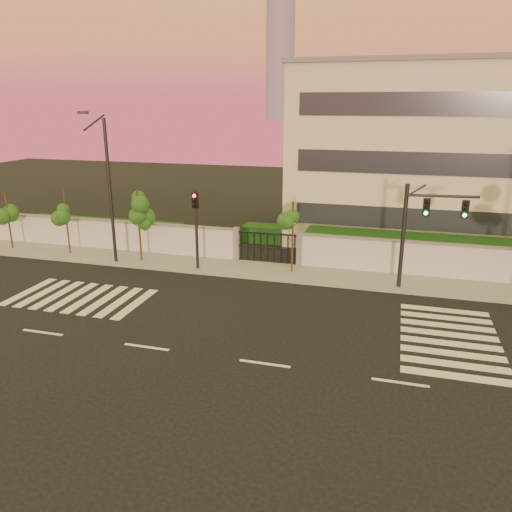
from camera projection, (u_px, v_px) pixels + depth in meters
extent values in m
plane|color=black|center=(265.00, 364.00, 19.08)|extent=(120.00, 120.00, 0.00)
cube|color=gray|center=(311.00, 275.00, 28.72)|extent=(60.00, 3.00, 0.15)
cube|color=silver|center=(64.00, 233.00, 34.37)|extent=(25.00, 0.30, 2.00)
cube|color=slate|center=(62.00, 218.00, 34.06)|extent=(25.00, 0.36, 0.12)
cube|color=slate|center=(237.00, 245.00, 31.09)|extent=(0.35, 0.35, 2.20)
cube|color=slate|center=(300.00, 249.00, 30.06)|extent=(0.35, 0.35, 2.20)
cube|color=#15330F|center=(472.00, 254.00, 29.82)|extent=(20.00, 2.00, 1.80)
cube|color=#15330F|center=(104.00, 230.00, 36.37)|extent=(12.00, 1.80, 1.40)
cube|color=#15330F|center=(285.00, 235.00, 35.32)|extent=(6.00, 1.50, 1.20)
cube|color=beige|center=(468.00, 156.00, 35.22)|extent=(24.00, 12.00, 12.00)
cube|color=#262D38|center=(472.00, 223.00, 30.71)|extent=(22.00, 0.08, 1.40)
cube|color=#262D38|center=(480.00, 165.00, 29.68)|extent=(22.00, 0.08, 1.40)
cube|color=#262D38|center=(488.00, 104.00, 28.65)|extent=(22.00, 0.08, 1.40)
cube|color=slate|center=(479.00, 63.00, 33.43)|extent=(24.40, 12.40, 0.30)
cylinder|color=slate|center=(281.00, 18.00, 277.38)|extent=(16.00, 16.00, 110.00)
cube|color=silver|center=(29.00, 291.00, 26.39)|extent=(0.50, 4.00, 0.02)
cube|color=silver|center=(43.00, 293.00, 26.16)|extent=(0.50, 4.00, 0.02)
cube|color=silver|center=(58.00, 295.00, 25.92)|extent=(0.50, 4.00, 0.02)
cube|color=silver|center=(73.00, 296.00, 25.69)|extent=(0.50, 4.00, 0.02)
cube|color=silver|center=(88.00, 298.00, 25.46)|extent=(0.50, 4.00, 0.02)
cube|color=silver|center=(104.00, 300.00, 25.22)|extent=(0.50, 4.00, 0.02)
cube|color=silver|center=(119.00, 302.00, 24.99)|extent=(0.50, 4.00, 0.02)
cube|color=silver|center=(136.00, 304.00, 24.76)|extent=(0.50, 4.00, 0.02)
cube|color=silver|center=(457.00, 376.00, 18.18)|extent=(4.00, 0.50, 0.02)
cube|color=silver|center=(455.00, 364.00, 19.01)|extent=(4.00, 0.50, 0.02)
cube|color=silver|center=(453.00, 354.00, 19.84)|extent=(4.00, 0.50, 0.02)
cube|color=silver|center=(451.00, 344.00, 20.66)|extent=(4.00, 0.50, 0.02)
cube|color=silver|center=(449.00, 334.00, 21.49)|extent=(4.00, 0.50, 0.02)
cube|color=silver|center=(447.00, 326.00, 22.32)|extent=(4.00, 0.50, 0.02)
cube|color=silver|center=(445.00, 318.00, 23.15)|extent=(4.00, 0.50, 0.02)
cube|color=silver|center=(444.00, 310.00, 23.98)|extent=(4.00, 0.50, 0.02)
cube|color=silver|center=(43.00, 332.00, 21.67)|extent=(2.00, 0.15, 0.01)
cube|color=silver|center=(147.00, 347.00, 20.38)|extent=(2.00, 0.15, 0.01)
cube|color=silver|center=(265.00, 364.00, 19.08)|extent=(2.00, 0.15, 0.01)
cube|color=silver|center=(400.00, 383.00, 17.78)|extent=(2.00, 0.15, 0.01)
cylinder|color=#382314|center=(9.00, 222.00, 33.32)|extent=(0.12, 0.12, 3.93)
sphere|color=#164F17|center=(6.00, 204.00, 32.98)|extent=(1.07, 1.07, 1.07)
sphere|color=#164F17|center=(14.00, 213.00, 33.24)|extent=(0.81, 0.81, 0.81)
sphere|color=#164F17|center=(2.00, 210.00, 33.03)|extent=(0.77, 0.77, 0.77)
cylinder|color=#382314|center=(67.00, 222.00, 32.06)|extent=(0.11, 0.11, 4.46)
sphere|color=#164F17|center=(64.00, 201.00, 31.66)|extent=(1.00, 1.00, 1.00)
sphere|color=#164F17|center=(72.00, 211.00, 31.94)|extent=(0.76, 0.76, 0.76)
sphere|color=#164F17|center=(60.00, 209.00, 31.74)|extent=(0.73, 0.73, 0.73)
cylinder|color=#382314|center=(139.00, 227.00, 30.58)|extent=(0.12, 0.12, 4.59)
sphere|color=#164F17|center=(138.00, 204.00, 30.17)|extent=(1.11, 1.11, 1.11)
sphere|color=#164F17|center=(145.00, 215.00, 30.47)|extent=(0.85, 0.85, 0.85)
sphere|color=#164F17|center=(132.00, 212.00, 30.25)|extent=(0.81, 0.81, 0.81)
cylinder|color=#382314|center=(292.00, 238.00, 28.56)|extent=(0.11, 0.11, 4.28)
sphere|color=#164F17|center=(293.00, 216.00, 28.18)|extent=(1.00, 1.00, 1.00)
sphere|color=#164F17|center=(299.00, 227.00, 28.45)|extent=(0.76, 0.76, 0.76)
sphere|color=#164F17|center=(288.00, 224.00, 28.25)|extent=(0.73, 0.73, 0.73)
cylinder|color=black|center=(403.00, 238.00, 25.94)|extent=(0.22, 0.22, 5.66)
cylinder|color=black|center=(443.00, 196.00, 24.82)|extent=(3.47, 0.50, 0.15)
cube|color=black|center=(426.00, 207.00, 25.14)|extent=(0.32, 0.16, 0.82)
sphere|color=#0CF259|center=(426.00, 213.00, 25.11)|extent=(0.18, 0.18, 0.18)
cube|color=black|center=(465.00, 209.00, 24.66)|extent=(0.32, 0.16, 0.82)
sphere|color=#0CF259|center=(465.00, 215.00, 24.64)|extent=(0.18, 0.18, 0.18)
cylinder|color=black|center=(197.00, 231.00, 29.00)|extent=(0.17, 0.17, 4.90)
cube|color=black|center=(195.00, 200.00, 28.43)|extent=(0.38, 0.20, 0.98)
sphere|color=red|center=(194.00, 195.00, 28.24)|extent=(0.22, 0.22, 0.22)
cylinder|color=black|center=(110.00, 194.00, 29.75)|extent=(0.20, 0.20, 8.74)
cylinder|color=black|center=(94.00, 122.00, 27.62)|extent=(0.11, 2.09, 0.85)
cube|color=#3F3F44|center=(83.00, 112.00, 26.56)|extent=(0.55, 0.27, 0.16)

